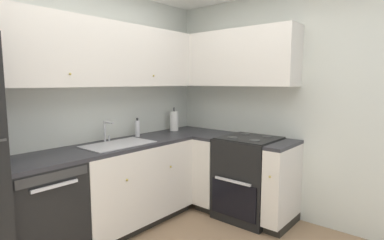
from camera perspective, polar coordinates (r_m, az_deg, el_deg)
wall_back at (r=3.28m, az=-21.33°, el=1.73°), size 3.53×0.05×2.51m
wall_right at (r=3.55m, az=18.75°, el=2.21°), size 0.05×3.23×2.51m
dishwasher at (r=2.96m, az=-26.62°, el=-15.44°), size 0.60×0.63×0.87m
lower_cabinets_back at (r=3.43m, az=-11.31°, el=-11.68°), size 1.33×0.62×0.87m
countertop_back at (r=3.31m, az=-11.50°, el=-4.29°), size 2.53×0.60×0.03m
lower_cabinets_right at (r=3.63m, az=9.18°, el=-10.56°), size 0.62×1.08×0.87m
countertop_right at (r=3.52m, az=9.30°, el=-3.56°), size 0.60×1.08×0.03m
oven_range at (r=3.59m, az=10.56°, el=-10.40°), size 0.68×0.62×1.06m
upper_cabinets_back at (r=3.27m, az=-15.70°, el=11.63°), size 2.21×0.34×0.64m
upper_cabinets_right at (r=3.73m, az=7.05°, el=11.24°), size 0.32×1.63×0.64m
sink at (r=3.19m, az=-13.54°, el=-5.18°), size 0.69×0.40×0.10m
faucet at (r=3.33m, az=-15.69°, el=-1.71°), size 0.07×0.16×0.22m
soap_bottle at (r=3.58m, az=-10.14°, el=-1.52°), size 0.05×0.05×0.22m
paper_towel_roll at (r=3.97m, az=-3.37°, el=-0.17°), size 0.11×0.11×0.31m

